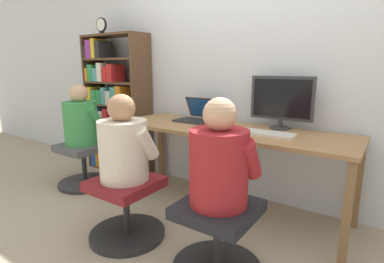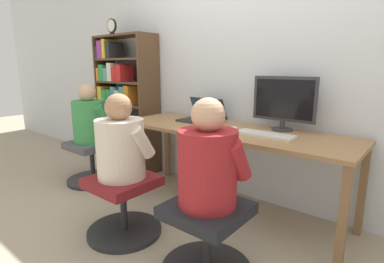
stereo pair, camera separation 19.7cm
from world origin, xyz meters
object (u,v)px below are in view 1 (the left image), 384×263
object	(u,v)px
desktop_monitor	(281,101)
person_at_monitor	(219,161)
laptop	(198,116)
person_near_shelf	(81,120)
keyboard	(265,133)
bookshelf	(111,104)
person_at_laptop	(124,145)
office_chair_side	(84,164)
desk_clock	(101,25)
office_chair_right	(126,207)
office_chair_left	(217,237)

from	to	relation	value
desktop_monitor	person_at_monitor	xyz separation A→B (m)	(-0.01, -0.98, -0.25)
laptop	person_near_shelf	xyz separation A→B (m)	(-1.10, -0.48, -0.07)
keyboard	bookshelf	bearing A→B (deg)	173.30
person_at_monitor	person_at_laptop	xyz separation A→B (m)	(-0.74, -0.03, -0.01)
office_chair_side	desk_clock	bearing A→B (deg)	107.80
desktop_monitor	person_at_monitor	distance (m)	1.01
laptop	person_at_laptop	size ratio (longest dim) A/B	0.63
office_chair_right	person_at_laptop	world-z (taller)	person_at_laptop
keyboard	bookshelf	xyz separation A→B (m)	(-1.99, 0.23, 0.06)
desktop_monitor	bookshelf	world-z (taller)	bookshelf
office_chair_right	person_at_monitor	bearing A→B (deg)	2.99
person_at_monitor	bookshelf	bearing A→B (deg)	154.80
desk_clock	office_chair_side	world-z (taller)	desk_clock
person_at_monitor	office_chair_left	bearing A→B (deg)	-90.00
laptop	person_at_monitor	bearing A→B (deg)	-50.83
laptop	person_near_shelf	world-z (taller)	person_near_shelf
laptop	desk_clock	distance (m)	1.54
office_chair_right	person_near_shelf	distance (m)	1.27
bookshelf	office_chair_right	bearing A→B (deg)	-37.85
office_chair_left	office_chair_side	distance (m)	1.88
person_near_shelf	person_at_monitor	bearing A→B (deg)	-12.62
office_chair_right	office_chair_side	size ratio (longest dim) A/B	1.00
desktop_monitor	office_chair_left	bearing A→B (deg)	-90.87
office_chair_right	person_at_laptop	bearing A→B (deg)	90.00
office_chair_left	office_chair_right	bearing A→B (deg)	-177.36
laptop	person_at_laptop	distance (m)	0.93
desktop_monitor	bookshelf	xyz separation A→B (m)	(-2.00, -0.05, -0.16)
person_at_monitor	desk_clock	bearing A→B (deg)	156.48
laptop	desktop_monitor	bearing A→B (deg)	6.71
person_near_shelf	office_chair_left	bearing A→B (deg)	-12.75
laptop	office_chair_left	size ratio (longest dim) A/B	0.69
desktop_monitor	person_near_shelf	bearing A→B (deg)	-162.79
laptop	office_chair_left	world-z (taller)	laptop
office_chair_right	office_chair_side	bearing A→B (deg)	157.98
desk_clock	person_near_shelf	distance (m)	1.08
bookshelf	person_at_monitor	bearing A→B (deg)	-25.20
person_at_monitor	person_near_shelf	bearing A→B (deg)	167.38
office_chair_left	bookshelf	xyz separation A→B (m)	(-1.99, 0.94, 0.56)
laptop	person_at_monitor	size ratio (longest dim) A/B	0.61
person_near_shelf	keyboard	bearing A→B (deg)	9.04
laptop	keyboard	distance (m)	0.75
desktop_monitor	laptop	bearing A→B (deg)	-173.29
person_at_laptop	office_chair_side	xyz separation A→B (m)	(-1.10, 0.44, -0.46)
office_chair_right	person_at_laptop	xyz separation A→B (m)	(0.00, 0.00, 0.46)
desk_clock	laptop	bearing A→B (deg)	1.54
person_at_laptop	keyboard	bearing A→B (deg)	45.07
office_chair_left	person_at_monitor	bearing A→B (deg)	90.00
laptop	desk_clock	xyz separation A→B (m)	(-1.25, -0.03, 0.90)
desktop_monitor	office_chair_side	xyz separation A→B (m)	(-1.85, -0.58, -0.72)
person_at_laptop	laptop	bearing A→B (deg)	89.64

